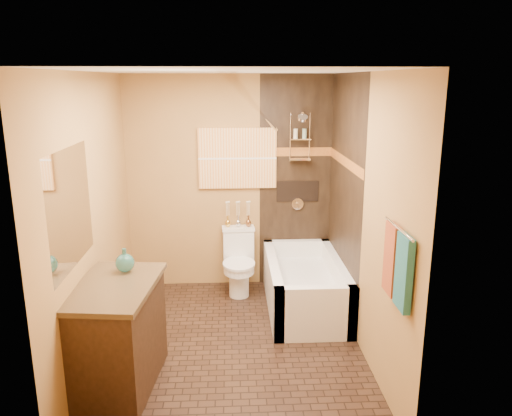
{
  "coord_description": "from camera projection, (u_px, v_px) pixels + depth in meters",
  "views": [
    {
      "loc": [
        0.01,
        -4.25,
        2.43
      ],
      "look_at": [
        0.25,
        0.4,
        1.23
      ],
      "focal_mm": 35.0,
      "sensor_mm": 36.0,
      "label": 1
    }
  ],
  "objects": [
    {
      "name": "vanity",
      "position": [
        116.0,
        335.0,
        4.0
      ],
      "size": [
        0.71,
        1.06,
        0.88
      ],
      "rotation": [
        0.0,
        0.0,
        -0.11
      ],
      "color": "black",
      "rests_on": "floor"
    },
    {
      "name": "alcove_niche",
      "position": [
        298.0,
        191.0,
        5.9
      ],
      "size": [
        0.5,
        0.01,
        0.25
      ],
      "primitive_type": "cube",
      "color": "black",
      "rests_on": "alcove_tile_back"
    },
    {
      "name": "sunset_painting",
      "position": [
        237.0,
        158.0,
        5.76
      ],
      "size": [
        0.9,
        0.04,
        0.7
      ],
      "primitive_type": "cube",
      "color": "orange",
      "rests_on": "wall_back"
    },
    {
      "name": "teal_bottle",
      "position": [
        125.0,
        260.0,
        4.12
      ],
      "size": [
        0.18,
        0.18,
        0.25
      ],
      "primitive_type": null,
      "rotation": [
        0.0,
        0.0,
        -0.13
      ],
      "color": "#22675E",
      "rests_on": "vanity"
    },
    {
      "name": "wall_right",
      "position": [
        364.0,
        216.0,
        4.46
      ],
      "size": [
        0.02,
        3.0,
        2.5
      ],
      "primitive_type": "cube",
      "color": "#AE7F43",
      "rests_on": "floor"
    },
    {
      "name": "wall_left",
      "position": [
        92.0,
        220.0,
        4.34
      ],
      "size": [
        0.02,
        3.0,
        2.5
      ],
      "primitive_type": "cube",
      "color": "#AE7F43",
      "rests_on": "floor"
    },
    {
      "name": "shower_fixtures",
      "position": [
        300.0,
        149.0,
        5.67
      ],
      "size": [
        0.24,
        0.33,
        1.16
      ],
      "color": "silver",
      "rests_on": "floor"
    },
    {
      "name": "ceiling",
      "position": [
        228.0,
        71.0,
        4.09
      ],
      "size": [
        3.0,
        3.0,
        0.0
      ],
      "primitive_type": "plane",
      "color": "silver",
      "rests_on": "wall_back"
    },
    {
      "name": "floor",
      "position": [
        232.0,
        345.0,
        4.71
      ],
      "size": [
        3.0,
        3.0,
        0.0
      ],
      "primitive_type": "plane",
      "color": "black",
      "rests_on": "ground"
    },
    {
      "name": "towel_rust",
      "position": [
        392.0,
        259.0,
        3.59
      ],
      "size": [
        0.05,
        0.22,
        0.52
      ],
      "primitive_type": "cube",
      "color": "maroon",
      "rests_on": "towel_bar"
    },
    {
      "name": "vanity_mirror",
      "position": [
        71.0,
        208.0,
        3.72
      ],
      "size": [
        0.01,
        1.0,
        0.9
      ],
      "primitive_type": "cube",
      "color": "white",
      "rests_on": "wall_left"
    },
    {
      "name": "towel_bar",
      "position": [
        399.0,
        228.0,
        3.39
      ],
      "size": [
        0.02,
        0.55,
        0.02
      ],
      "primitive_type": "cylinder",
      "rotation": [
        1.57,
        0.0,
        0.0
      ],
      "color": "silver",
      "rests_on": "wall_right"
    },
    {
      "name": "toilet",
      "position": [
        239.0,
        261.0,
        5.81
      ],
      "size": [
        0.39,
        0.57,
        0.75
      ],
      "rotation": [
        0.0,
        0.0,
        0.06
      ],
      "color": "white",
      "rests_on": "floor"
    },
    {
      "name": "wall_back",
      "position": [
        230.0,
        183.0,
        5.85
      ],
      "size": [
        2.4,
        0.02,
        2.5
      ],
      "primitive_type": "cube",
      "color": "#AE7F43",
      "rests_on": "floor"
    },
    {
      "name": "towel_teal",
      "position": [
        404.0,
        273.0,
        3.34
      ],
      "size": [
        0.05,
        0.22,
        0.52
      ],
      "primitive_type": "cube",
      "color": "#1C5A5F",
      "rests_on": "towel_bar"
    },
    {
      "name": "alcove_tile_back",
      "position": [
        296.0,
        183.0,
        5.88
      ],
      "size": [
        0.85,
        0.01,
        2.5
      ],
      "primitive_type": "cube",
      "color": "black",
      "rests_on": "wall_back"
    },
    {
      "name": "bathtub",
      "position": [
        305.0,
        289.0,
        5.43
      ],
      "size": [
        0.8,
        1.5,
        0.55
      ],
      "color": "white",
      "rests_on": "floor"
    },
    {
      "name": "bud_vases",
      "position": [
        238.0,
        213.0,
        5.84
      ],
      "size": [
        0.31,
        0.06,
        0.3
      ],
      "color": "gold",
      "rests_on": "toilet"
    },
    {
      "name": "mosaic_band_right",
      "position": [
        345.0,
        162.0,
        5.09
      ],
      "size": [
        0.01,
        1.5,
        0.1
      ],
      "primitive_type": "cube",
      "color": "#904C1A",
      "rests_on": "alcove_tile_right"
    },
    {
      "name": "curtain_rod",
      "position": [
        269.0,
        122.0,
        4.95
      ],
      "size": [
        0.03,
        1.55,
        0.03
      ],
      "primitive_type": "cylinder",
      "rotation": [
        1.57,
        0.0,
        0.0
      ],
      "color": "silver",
      "rests_on": "wall_back"
    },
    {
      "name": "wall_front",
      "position": [
        231.0,
        286.0,
        2.95
      ],
      "size": [
        2.4,
        0.02,
        2.5
      ],
      "primitive_type": "cube",
      "color": "#AE7F43",
      "rests_on": "floor"
    },
    {
      "name": "alcove_tile_right",
      "position": [
        344.0,
        197.0,
        5.19
      ],
      "size": [
        0.01,
        1.5,
        2.5
      ],
      "primitive_type": "cube",
      "color": "black",
      "rests_on": "wall_right"
    },
    {
      "name": "mosaic_band_back",
      "position": [
        296.0,
        152.0,
        5.78
      ],
      "size": [
        0.85,
        0.01,
        0.1
      ],
      "primitive_type": "cube",
      "color": "#904C1A",
      "rests_on": "alcove_tile_back"
    }
  ]
}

